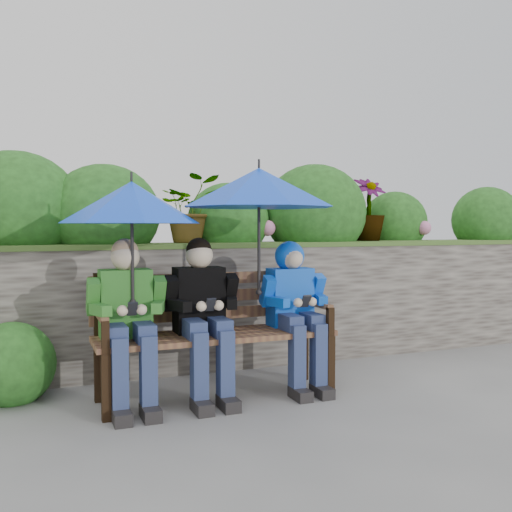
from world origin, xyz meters
name	(u,v)px	position (x,y,z in m)	size (l,w,h in m)	color
ground	(261,388)	(0.00, 0.00, 0.00)	(60.00, 60.00, 0.00)	slate
garden_backdrop	(183,282)	(-0.17, 1.60, 0.63)	(8.00, 2.89, 1.88)	#47403B
park_bench	(213,325)	(-0.36, -0.02, 0.49)	(1.62, 0.48, 0.86)	black
boy_left	(128,314)	(-0.95, -0.09, 0.60)	(0.49, 0.57, 1.09)	#287F2A
boy_middle	(203,310)	(-0.46, -0.09, 0.61)	(0.49, 0.57, 1.09)	black
boy_right	(295,301)	(0.23, -0.07, 0.63)	(0.46, 0.56, 1.06)	blue
umbrella_left	(132,202)	(-0.92, -0.09, 1.32)	(0.89, 0.89, 0.85)	blue
umbrella_right	(259,188)	(-0.03, -0.04, 1.43)	(1.07, 1.07, 0.95)	blue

